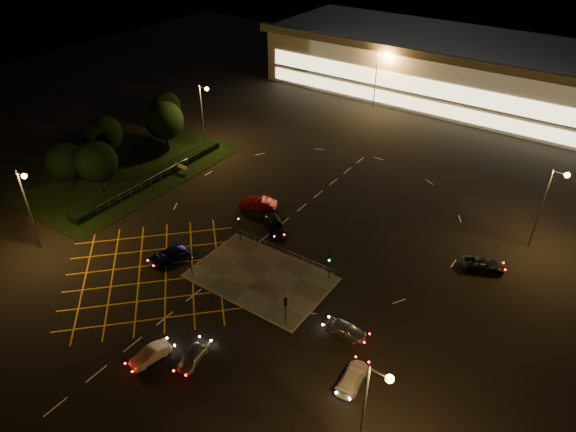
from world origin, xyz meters
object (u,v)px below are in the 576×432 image
Objects in this scene: signal_ne at (330,261)px; signal_nw at (239,224)px; signal_sw at (191,260)px; signal_se at (286,306)px; car_east_grey at (484,264)px; car_circ_red at (258,203)px; car_queue_white at (150,355)px; car_left_blue at (168,256)px; car_near_silver at (193,355)px; car_right_silver at (346,329)px; car_approach_white at (353,377)px; car_far_dkgrey at (275,226)px.

signal_nw is at bearing 180.00° from signal_ne.
signal_sw is 1.00× the size of signal_se.
car_circ_red is at bearing 74.61° from car_east_grey.
signal_se is 7.99m from signal_ne.
signal_ne is at bearing -146.35° from signal_sw.
car_circ_red reaches higher than car_queue_white.
car_east_grey is at bearing 40.01° from signal_ne.
signal_sw is 7.99m from signal_nw.
signal_ne is (0.00, 7.99, 0.00)m from signal_se.
signal_nw is at bearing 73.00° from car_left_blue.
signal_sw reaches higher than car_east_grey.
signal_nw is 8.72m from car_left_blue.
signal_ne is (12.00, 0.00, 0.00)m from signal_nw.
signal_nw is at bearing 0.30° from car_circ_red.
car_queue_white is 35.43m from car_east_grey.
car_near_silver is 0.97× the size of car_right_silver.
car_left_blue is at bearing -12.62° from car_approach_white.
signal_sw is 0.73× the size of car_approach_white.
signal_ne is 0.83× the size of car_near_silver.
signal_ne is at bearing -90.00° from signal_se.
car_circ_red is at bearing 102.46° from car_near_silver.
car_left_blue is (-12.14, 8.81, -0.03)m from car_near_silver.
signal_nw is 0.85× the size of car_queue_white.
car_queue_white is at bearing -111.80° from signal_ne.
car_near_silver is 1.02× the size of car_queue_white.
signal_se is at bearing 24.57° from car_circ_red.
signal_sw is 0.85× the size of car_queue_white.
signal_ne reaches higher than car_queue_white.
car_east_grey is at bearing 45.07° from car_left_blue.
car_near_silver is at bearing -104.35° from signal_ne.
signal_se is 0.71× the size of car_left_blue.
car_right_silver is 0.90× the size of car_approach_white.
car_right_silver is 18.39m from car_east_grey.
car_queue_white is 0.82× the size of car_east_grey.
signal_sw and signal_nw have the same top height.
signal_se reaches higher than car_right_silver.
car_east_grey is at bearing 23.52° from signal_nw.
car_approach_white is at bearing 6.30° from car_left_blue.
car_queue_white is (-3.15, -2.04, -0.03)m from car_near_silver.
car_near_silver is (7.85, -8.22, -1.72)m from signal_sw.
car_east_grey is at bearing 66.40° from car_queue_white.
car_right_silver is (15.19, -9.85, -0.04)m from car_far_dkgrey.
car_circ_red reaches higher than car_left_blue.
signal_nw is (-12.00, 7.99, 0.00)m from signal_se.
car_right_silver is 0.82× the size of car_circ_red.
car_approach_white is at bearing 33.36° from car_circ_red.
car_far_dkgrey reaches higher than car_near_silver.
car_far_dkgrey is 23.79m from car_east_grey.
car_queue_white is at bearing 20.78° from car_approach_white.
signal_se is 0.66× the size of car_circ_red.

